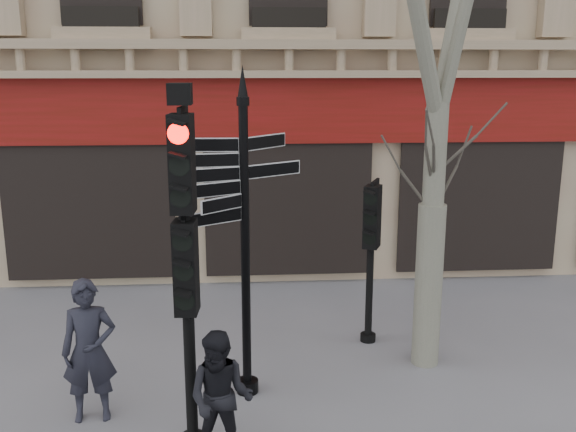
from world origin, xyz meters
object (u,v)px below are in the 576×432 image
traffic_signal_secondary (371,234)px  fingerpost (244,181)px  traffic_signal_main (185,229)px  pedestrian_b (221,399)px  pedestrian_a (89,351)px

traffic_signal_secondary → fingerpost: bearing=-118.1°
traffic_signal_main → pedestrian_b: (0.36, -0.31, -1.91)m
traffic_signal_main → traffic_signal_secondary: traffic_signal_main is taller
pedestrian_a → pedestrian_b: pedestrian_a is taller
fingerpost → pedestrian_a: 2.92m
fingerpost → pedestrian_b: (-0.30, -1.60, -2.21)m
fingerpost → traffic_signal_main: bearing=-139.2°
pedestrian_a → pedestrian_b: size_ratio=1.18×
fingerpost → traffic_signal_main: size_ratio=1.04×
traffic_signal_secondary → pedestrian_a: bearing=-128.2°
traffic_signal_main → traffic_signal_secondary: 4.01m
pedestrian_a → traffic_signal_secondary: bearing=20.3°
fingerpost → pedestrian_a: bearing=173.1°
fingerpost → pedestrian_a: size_ratio=2.39×
pedestrian_b → traffic_signal_main: bearing=152.8°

